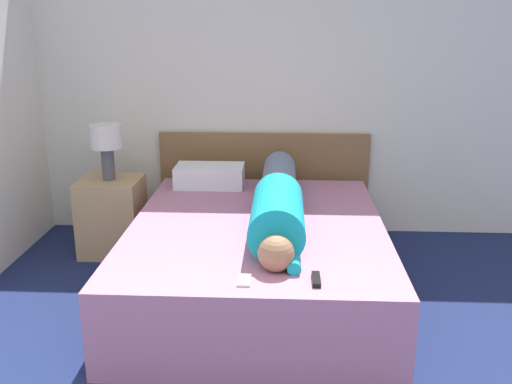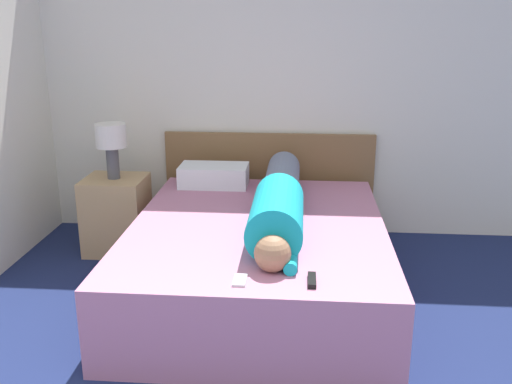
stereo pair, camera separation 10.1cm
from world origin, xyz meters
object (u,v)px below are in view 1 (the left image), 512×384
Objects in this scene: nightstand at (112,216)px; pillow_near_headboard at (210,176)px; cell_phone at (244,280)px; person_lying at (278,202)px; tv_remote at (316,279)px; table_lamp at (106,142)px; bed at (257,259)px.

nightstand is 1.12× the size of pillow_near_headboard.
pillow_near_headboard is 1.69m from cell_phone.
person_lying is 0.87m from tv_remote.
nightstand is 4.44× the size of cell_phone.
person_lying reaches higher than cell_phone.
table_lamp is 1.88m from cell_phone.
tv_remote is 0.35m from cell_phone.
nightstand is 1.41× the size of table_lamp.
bed is 3.90× the size of pillow_near_headboard.
bed is 0.96m from pillow_near_headboard.
tv_remote is (1.46, -1.45, 0.21)m from nightstand.
nightstand is 0.57m from table_lamp.
table_lamp reaches higher than tv_remote.
pillow_near_headboard reaches higher than bed.
person_lying is at bearing -26.07° from table_lamp.
person_lying is at bearing 8.51° from bed.
person_lying is at bearing 103.34° from tv_remote.
table_lamp is 3.16× the size of cell_phone.
person_lying is 11.68× the size of tv_remote.
bed is 13.42× the size of tv_remote.
nightstand is at bearing 150.63° from bed.
pillow_near_headboard is 1.78m from tv_remote.
person_lying is 0.88m from cell_phone.
person_lying is 13.48× the size of cell_phone.
tv_remote is (0.20, -0.84, -0.12)m from person_lying.
nightstand reaches higher than cell_phone.
pillow_near_headboard is at bearing 116.53° from bed.
table_lamp reaches higher than person_lying.
cell_phone is at bearing -53.06° from nightstand.
pillow_near_headboard is at bearing 13.14° from nightstand.
table_lamp is 1.42m from person_lying.
pillow_near_headboard is at bearing 114.22° from tv_remote.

